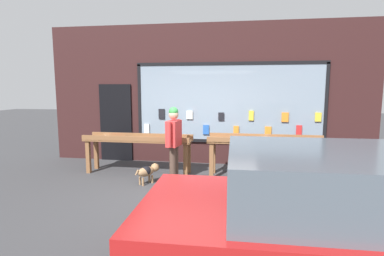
% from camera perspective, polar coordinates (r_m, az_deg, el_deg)
% --- Properties ---
extents(ground_plane, '(40.00, 40.00, 0.00)m').
position_cam_1_polar(ground_plane, '(5.90, 0.02, -12.20)').
color(ground_plane, '#38383A').
extents(shopfront_facade, '(8.49, 0.29, 3.65)m').
position_cam_1_polar(shopfront_facade, '(7.92, 2.73, 6.20)').
color(shopfront_facade, '#331919').
rests_on(shopfront_facade, ground_plane).
extents(display_table_left, '(2.54, 0.58, 0.91)m').
position_cam_1_polar(display_table_left, '(7.14, -10.21, -2.73)').
color(display_table_left, brown).
rests_on(display_table_left, ground_plane).
extents(display_table_right, '(2.54, 0.67, 0.95)m').
position_cam_1_polar(display_table_right, '(6.77, 13.87, -3.09)').
color(display_table_right, brown).
rests_on(display_table_right, ground_plane).
extents(person_browsing, '(0.28, 0.64, 1.61)m').
position_cam_1_polar(person_browsing, '(6.39, -3.49, -2.05)').
color(person_browsing, '#4C382D').
rests_on(person_browsing, ground_plane).
extents(small_dog, '(0.42, 0.54, 0.39)m').
position_cam_1_polar(small_dog, '(6.42, -8.47, -8.11)').
color(small_dog, '#99724C').
rests_on(small_dog, ground_plane).
extents(parked_car, '(4.09, 2.02, 1.41)m').
position_cam_1_polar(parked_car, '(3.39, 27.22, -15.13)').
color(parked_car, '#A51919').
rests_on(parked_car, ground_plane).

